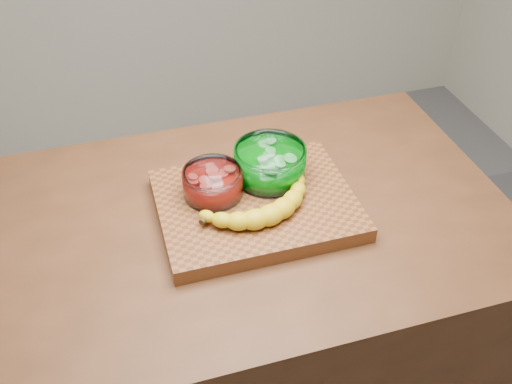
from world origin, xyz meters
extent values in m
cube|color=#522D18|center=(0.00, 0.00, 0.45)|extent=(1.20, 0.80, 0.90)
cube|color=brown|center=(0.00, 0.00, 0.92)|extent=(0.45, 0.35, 0.04)
cylinder|color=white|center=(-0.09, 0.05, 0.97)|extent=(0.14, 0.14, 0.07)
cylinder|color=#B6170F|center=(-0.09, 0.05, 0.96)|extent=(0.12, 0.12, 0.04)
cylinder|color=#E65248|center=(-0.09, 0.05, 0.99)|extent=(0.11, 0.11, 0.02)
cylinder|color=white|center=(0.06, 0.07, 0.98)|extent=(0.17, 0.17, 0.08)
cylinder|color=#009B0C|center=(0.06, 0.07, 0.97)|extent=(0.15, 0.15, 0.05)
cylinder|color=#73F071|center=(0.06, 0.07, 1.00)|extent=(0.14, 0.14, 0.02)
camera|label=1|loc=(-0.28, -0.96, 1.80)|focal=40.00mm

